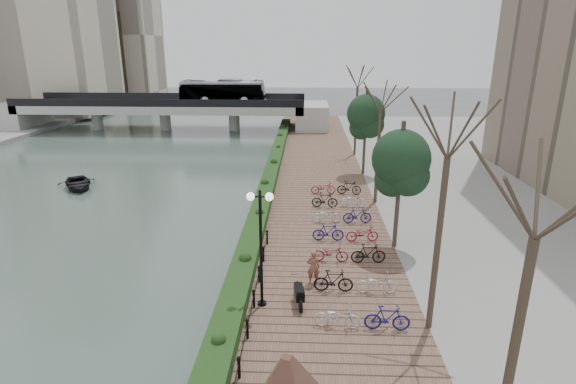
# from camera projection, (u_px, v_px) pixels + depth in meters

# --- Properties ---
(ground) EXTENTS (220.00, 220.00, 0.00)m
(ground) POSITION_uv_depth(u_px,v_px,m) (203.00, 368.00, 15.18)
(ground) COLOR #59595B
(ground) RESTS_ON ground
(river_water) EXTENTS (30.00, 130.00, 0.02)m
(river_water) POSITION_uv_depth(u_px,v_px,m) (98.00, 170.00, 39.55)
(river_water) COLOR #4A5D53
(river_water) RESTS_ON ground
(promenade) EXTENTS (8.00, 75.00, 0.50)m
(promenade) POSITION_uv_depth(u_px,v_px,m) (315.00, 197.00, 31.57)
(promenade) COLOR brown
(promenade) RESTS_ON ground
(inland_pavement) EXTENTS (24.00, 75.00, 0.50)m
(inland_pavement) POSITION_uv_depth(u_px,v_px,m) (547.00, 201.00, 30.92)
(inland_pavement) COLOR gray
(inland_pavement) RESTS_ON ground
(hedge) EXTENTS (1.10, 56.00, 0.60)m
(hedge) POSITION_uv_depth(u_px,v_px,m) (269.00, 179.00, 33.92)
(hedge) COLOR #1B3914
(hedge) RESTS_ON promenade
(chain_fence) EXTENTS (0.10, 14.10, 0.70)m
(chain_fence) POSITION_uv_depth(u_px,v_px,m) (251.00, 314.00, 16.76)
(chain_fence) COLOR black
(chain_fence) RESTS_ON promenade
(lamppost) EXTENTS (1.02, 0.32, 4.81)m
(lamppost) POSITION_uv_depth(u_px,v_px,m) (260.00, 224.00, 16.95)
(lamppost) COLOR black
(lamppost) RESTS_ON promenade
(motorcycle) EXTENTS (0.69, 1.62, 0.98)m
(motorcycle) POSITION_uv_depth(u_px,v_px,m) (299.00, 292.00, 17.97)
(motorcycle) COLOR black
(motorcycle) RESTS_ON promenade
(pedestrian) EXTENTS (0.58, 0.40, 1.56)m
(pedestrian) POSITION_uv_depth(u_px,v_px,m) (313.00, 267.00, 19.37)
(pedestrian) COLOR brown
(pedestrian) RESTS_ON promenade
(bicycle_parking) EXTENTS (2.40, 17.32, 1.00)m
(bicycle_parking) POSITION_uv_depth(u_px,v_px,m) (345.00, 232.00, 23.82)
(bicycle_parking) COLOR silver
(bicycle_parking) RESTS_ON promenade
(street_trees) EXTENTS (3.20, 37.12, 6.80)m
(street_trees) POSITION_uv_depth(u_px,v_px,m) (386.00, 169.00, 25.77)
(street_trees) COLOR #352A1F
(street_trees) RESTS_ON promenade
(bridge) EXTENTS (36.00, 10.77, 6.50)m
(bridge) POSITION_uv_depth(u_px,v_px,m) (176.00, 104.00, 57.46)
(bridge) COLOR #A8A8A3
(bridge) RESTS_ON ground
(boat) EXTENTS (4.42, 4.79, 0.81)m
(boat) POSITION_uv_depth(u_px,v_px,m) (78.00, 183.00, 34.23)
(boat) COLOR black
(boat) RESTS_ON river_water
(far_buildings) EXTENTS (35.00, 38.00, 38.00)m
(far_buildings) POSITION_uv_depth(u_px,v_px,m) (38.00, 10.00, 74.56)
(far_buildings) COLOR beige
(far_buildings) RESTS_ON far_bank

